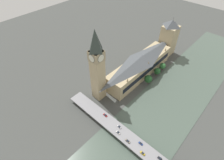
{
  "coord_description": "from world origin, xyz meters",
  "views": [
    {
      "loc": [
        -74.27,
        140.42,
        148.87
      ],
      "look_at": [
        19.12,
        38.89,
        18.75
      ],
      "focal_mm": 28.0,
      "sensor_mm": 36.0,
      "label": 1
    }
  ],
  "objects_px": {
    "car_southbound_extra": "(160,158)",
    "car_southbound_lead": "(119,127)",
    "parliament_hall": "(140,66)",
    "car_southbound_mid": "(105,115)",
    "car_northbound_tail": "(128,141)",
    "victoria_tower": "(169,37)",
    "car_northbound_lead": "(143,153)",
    "clock_tower": "(97,66)",
    "car_southbound_tail": "(118,133)",
    "road_bridge": "(133,142)",
    "car_northbound_mid": "(141,143)"
  },
  "relations": [
    {
      "from": "clock_tower",
      "to": "car_southbound_tail",
      "type": "distance_m",
      "value": 65.14
    },
    {
      "from": "road_bridge",
      "to": "car_northbound_lead",
      "type": "xyz_separation_m",
      "value": [
        -12.13,
        3.32,
        1.69
      ]
    },
    {
      "from": "car_southbound_tail",
      "to": "clock_tower",
      "type": "bearing_deg",
      "value": -25.64
    },
    {
      "from": "victoria_tower",
      "to": "car_northbound_lead",
      "type": "height_order",
      "value": "victoria_tower"
    },
    {
      "from": "parliament_hall",
      "to": "car_southbound_lead",
      "type": "bearing_deg",
      "value": 113.51
    },
    {
      "from": "clock_tower",
      "to": "victoria_tower",
      "type": "xyz_separation_m",
      "value": [
        -10.71,
        -126.27,
        -17.87
      ]
    },
    {
      "from": "parliament_hall",
      "to": "car_southbound_mid",
      "type": "xyz_separation_m",
      "value": [
        -15.82,
        78.66,
        -7.4
      ]
    },
    {
      "from": "car_southbound_tail",
      "to": "victoria_tower",
      "type": "bearing_deg",
      "value": -75.88
    },
    {
      "from": "clock_tower",
      "to": "car_northbound_tail",
      "type": "relative_size",
      "value": 17.12
    },
    {
      "from": "road_bridge",
      "to": "car_northbound_lead",
      "type": "bearing_deg",
      "value": 164.71
    },
    {
      "from": "parliament_hall",
      "to": "car_southbound_extra",
      "type": "height_order",
      "value": "parliament_hall"
    },
    {
      "from": "parliament_hall",
      "to": "car_southbound_mid",
      "type": "distance_m",
      "value": 80.57
    },
    {
      "from": "car_northbound_lead",
      "to": "car_northbound_mid",
      "type": "height_order",
      "value": "car_northbound_lead"
    },
    {
      "from": "clock_tower",
      "to": "car_southbound_mid",
      "type": "distance_m",
      "value": 48.85
    },
    {
      "from": "car_southbound_mid",
      "to": "car_southbound_extra",
      "type": "distance_m",
      "value": 61.87
    },
    {
      "from": "victoria_tower",
      "to": "car_northbound_lead",
      "type": "bearing_deg",
      "value": 113.42
    },
    {
      "from": "car_southbound_lead",
      "to": "car_southbound_tail",
      "type": "bearing_deg",
      "value": 120.8
    },
    {
      "from": "road_bridge",
      "to": "car_southbound_lead",
      "type": "bearing_deg",
      "value": -7.58
    },
    {
      "from": "parliament_hall",
      "to": "clock_tower",
      "type": "distance_m",
      "value": 68.81
    },
    {
      "from": "car_northbound_lead",
      "to": "car_northbound_tail",
      "type": "distance_m",
      "value": 15.88
    },
    {
      "from": "parliament_hall",
      "to": "clock_tower",
      "type": "height_order",
      "value": "clock_tower"
    },
    {
      "from": "parliament_hall",
      "to": "car_northbound_mid",
      "type": "xyz_separation_m",
      "value": [
        -58.72,
        78.92,
        -7.46
      ]
    },
    {
      "from": "victoria_tower",
      "to": "car_southbound_tail",
      "type": "relative_size",
      "value": 13.28
    },
    {
      "from": "parliament_hall",
      "to": "car_southbound_tail",
      "type": "distance_m",
      "value": 92.61
    },
    {
      "from": "parliament_hall",
      "to": "car_southbound_extra",
      "type": "bearing_deg",
      "value": 134.58
    },
    {
      "from": "car_southbound_lead",
      "to": "clock_tower",
      "type": "bearing_deg",
      "value": -21.7
    },
    {
      "from": "victoria_tower",
      "to": "car_northbound_lead",
      "type": "relative_size",
      "value": 13.06
    },
    {
      "from": "road_bridge",
      "to": "car_southbound_lead",
      "type": "xyz_separation_m",
      "value": [
        18.35,
        -2.44,
        1.67
      ]
    },
    {
      "from": "car_northbound_mid",
      "to": "car_northbound_tail",
      "type": "distance_m",
      "value": 11.36
    },
    {
      "from": "parliament_hall",
      "to": "car_northbound_mid",
      "type": "distance_m",
      "value": 98.65
    },
    {
      "from": "clock_tower",
      "to": "car_northbound_lead",
      "type": "xyz_separation_m",
      "value": [
        -75.68,
        23.75,
        -37.06
      ]
    },
    {
      "from": "car_northbound_lead",
      "to": "car_southbound_tail",
      "type": "xyz_separation_m",
      "value": [
        27.38,
        -0.56,
        0.01
      ]
    },
    {
      "from": "victoria_tower",
      "to": "road_bridge",
      "type": "bearing_deg",
      "value": 109.81
    },
    {
      "from": "clock_tower",
      "to": "car_northbound_mid",
      "type": "distance_m",
      "value": 80.76
    },
    {
      "from": "clock_tower",
      "to": "car_southbound_lead",
      "type": "distance_m",
      "value": 61.17
    },
    {
      "from": "clock_tower",
      "to": "car_southbound_extra",
      "type": "distance_m",
      "value": 97.52
    },
    {
      "from": "car_northbound_tail",
      "to": "car_southbound_mid",
      "type": "xyz_separation_m",
      "value": [
        33.22,
        -6.21,
        0.04
      ]
    },
    {
      "from": "road_bridge",
      "to": "clock_tower",
      "type": "bearing_deg",
      "value": -17.82
    },
    {
      "from": "clock_tower",
      "to": "car_southbound_tail",
      "type": "xyz_separation_m",
      "value": [
        -48.3,
        23.19,
        -37.04
      ]
    },
    {
      "from": "clock_tower",
      "to": "parliament_hall",
      "type": "bearing_deg",
      "value": -99.99
    },
    {
      "from": "car_southbound_lead",
      "to": "car_southbound_extra",
      "type": "relative_size",
      "value": 1.11
    },
    {
      "from": "road_bridge",
      "to": "car_southbound_lead",
      "type": "height_order",
      "value": "car_southbound_lead"
    },
    {
      "from": "victoria_tower",
      "to": "car_northbound_tail",
      "type": "height_order",
      "value": "victoria_tower"
    },
    {
      "from": "car_southbound_mid",
      "to": "car_southbound_tail",
      "type": "xyz_separation_m",
      "value": [
        -21.72,
        5.68,
        0.01
      ]
    },
    {
      "from": "victoria_tower",
      "to": "car_northbound_tail",
      "type": "distance_m",
      "value": 158.99
    },
    {
      "from": "car_northbound_lead",
      "to": "car_northbound_mid",
      "type": "bearing_deg",
      "value": -43.96
    },
    {
      "from": "car_southbound_extra",
      "to": "car_southbound_lead",
      "type": "bearing_deg",
      "value": 0.41
    },
    {
      "from": "car_northbound_mid",
      "to": "car_southbound_mid",
      "type": "bearing_deg",
      "value": -0.36
    },
    {
      "from": "road_bridge",
      "to": "car_southbound_lead",
      "type": "relative_size",
      "value": 37.75
    },
    {
      "from": "car_southbound_extra",
      "to": "road_bridge",
      "type": "bearing_deg",
      "value": 6.3
    }
  ]
}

